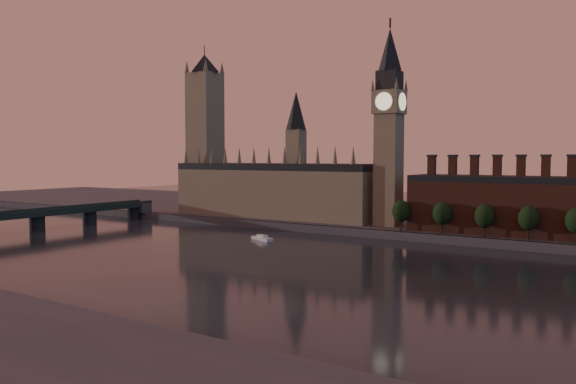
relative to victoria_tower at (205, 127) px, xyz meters
The scene contains 13 objects.
ground 176.40m from the victoria_tower, 43.78° to the right, with size 900.00×900.00×0.00m, color black.
north_bank 147.08m from the victoria_tower, 27.72° to the left, with size 900.00×182.00×4.00m.
palace_of_westminster 67.03m from the victoria_tower, ahead, with size 130.00×30.30×74.00m.
victoria_tower is the anchor object (origin of this frame).
big_ben 130.12m from the victoria_tower, ahead, with size 15.00×15.00×107.00m.
chimney_block 204.27m from the victoria_tower, ahead, with size 110.00×25.00×37.00m.
embankment_tree_0 151.78m from the victoria_tower, ahead, with size 8.60×8.60×14.88m.
embankment_tree_1 170.98m from the victoria_tower, ahead, with size 8.60×8.60×14.88m.
embankment_tree_2 189.66m from the victoria_tower, ahead, with size 8.60×8.60×14.88m.
embankment_tree_3 207.40m from the victoria_tower, ahead, with size 8.60×8.60×14.88m.
embankment_tree_4 225.07m from the victoria_tower, ahead, with size 8.60×8.60×14.88m.
westminster_bridge 133.21m from the victoria_tower, 106.56° to the right, with size 14.00×200.00×11.55m.
river_boat 123.20m from the victoria_tower, 34.57° to the right, with size 13.55×7.76×2.61m.
Camera 1 is at (124.64, -163.63, 39.70)m, focal length 35.00 mm.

